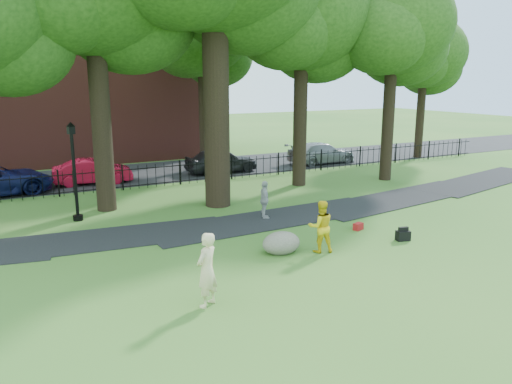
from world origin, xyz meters
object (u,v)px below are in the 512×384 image
man (321,226)px  red_sedan (93,171)px  woman (207,270)px  boulder (281,241)px  lamppost (74,173)px

man → red_sedan: size_ratio=0.42×
woman → man: (4.72, 1.95, -0.09)m
woman → man: 5.11m
boulder → red_sedan: red_sedan is taller
boulder → red_sedan: 14.31m
man → boulder: man is taller
boulder → red_sedan: size_ratio=0.32×
woman → lamppost: (-1.63, 9.42, 0.96)m
lamppost → red_sedan: (1.82, 6.96, -1.23)m
man → woman: bearing=40.4°
woman → red_sedan: woman is taller
woman → boulder: bearing=-178.3°
boulder → man: bearing=-24.3°
boulder → woman: bearing=-145.3°
woman → lamppost: 9.61m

